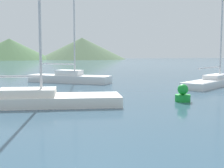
# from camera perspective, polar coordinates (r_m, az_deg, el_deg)

# --- Properties ---
(sailboat_inner) EXTENTS (8.21, 6.62, 8.80)m
(sailboat_inner) POSITION_cam_1_polar(r_m,az_deg,el_deg) (24.84, 18.57, 0.64)
(sailboat_inner) COLOR white
(sailboat_inner) RESTS_ON ground_plane
(sailboat_middle) EXTENTS (6.58, 5.39, 9.16)m
(sailboat_middle) POSITION_cam_1_polar(r_m,az_deg,el_deg) (25.77, -7.83, 1.25)
(sailboat_middle) COLOR white
(sailboat_middle) RESTS_ON ground_plane
(sailboat_outer) EXTENTS (8.80, 3.26, 10.99)m
(sailboat_outer) POSITION_cam_1_polar(r_m,az_deg,el_deg) (14.85, -15.22, -2.49)
(sailboat_outer) COLOR white
(sailboat_outer) RESTS_ON ground_plane
(buoy_marker) EXTENTS (0.77, 0.77, 0.88)m
(buoy_marker) POSITION_cam_1_polar(r_m,az_deg,el_deg) (16.08, 12.81, -1.85)
(buoy_marker) COLOR green
(buoy_marker) RESTS_ON ground_plane
(hill_central) EXTENTS (28.25, 28.25, 6.98)m
(hill_central) POSITION_cam_1_polar(r_m,az_deg,el_deg) (109.85, -18.25, 6.08)
(hill_central) COLOR #476B42
(hill_central) RESTS_ON ground_plane
(hill_east) EXTENTS (30.99, 30.99, 7.57)m
(hill_east) POSITION_cam_1_polar(r_m,az_deg,el_deg) (111.59, -5.51, 6.49)
(hill_east) COLOR #4C6647
(hill_east) RESTS_ON ground_plane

